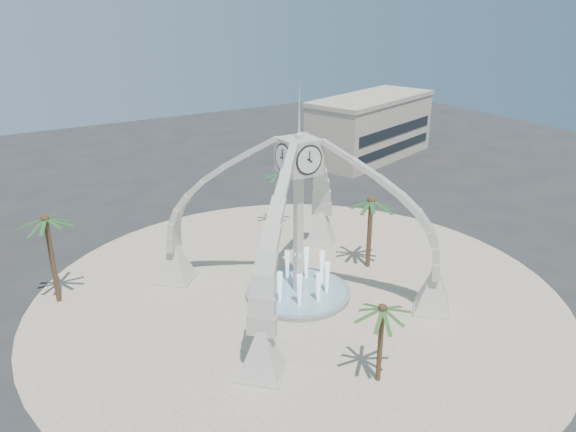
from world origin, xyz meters
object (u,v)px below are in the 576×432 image
fountain (298,292)px  palm_south (383,310)px  clock_tower (298,217)px  palm_west (46,220)px  palm_east (371,201)px  palm_north (279,173)px

fountain → palm_south: bearing=-97.5°
clock_tower → palm_south: (-1.46, -11.12, -1.62)m
palm_west → fountain: bearing=-28.7°
palm_south → palm_west: bearing=125.9°
palm_east → palm_south: size_ratio=1.22×
palm_west → palm_south: palm_west is taller
clock_tower → palm_west: bearing=151.3°
clock_tower → palm_north: 13.73m
palm_east → palm_south: 15.20m
palm_west → palm_south: size_ratio=1.33×
palm_south → palm_east: bearing=53.1°
fountain → clock_tower: bearing=-90.0°
palm_west → palm_north: size_ratio=1.18×
palm_north → palm_south: (-7.25, -23.54, -0.68)m
fountain → palm_east: (7.66, 1.00, 5.61)m
palm_north → palm_south: size_ratio=1.13×
palm_east → palm_south: bearing=-126.9°
palm_east → palm_north: 11.57m
palm_east → palm_north: bearing=99.3°
clock_tower → palm_south: clock_tower is taller
clock_tower → palm_east: size_ratio=2.65×
palm_west → clock_tower: bearing=-28.7°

